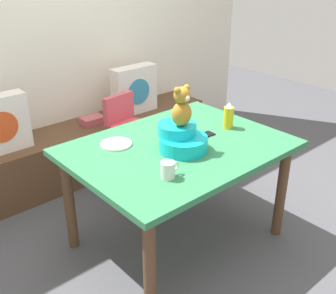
{
  "coord_description": "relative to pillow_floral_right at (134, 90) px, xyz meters",
  "views": [
    {
      "loc": [
        -1.6,
        -1.72,
        1.86
      ],
      "look_at": [
        0.0,
        0.1,
        0.69
      ],
      "focal_mm": 43.77,
      "sensor_mm": 36.0,
      "label": 1
    }
  ],
  "objects": [
    {
      "name": "teddy_bear",
      "position": [
        -0.61,
        -1.3,
        0.34
      ],
      "size": [
        0.13,
        0.12,
        0.25
      ],
      "color": "#A07424",
      "rests_on": "infant_seat_teal"
    },
    {
      "name": "window_bench",
      "position": [
        -0.58,
        0.02,
        -0.45
      ],
      "size": [
        2.6,
        0.44,
        0.46
      ],
      "primitive_type": "cube",
      "color": "brown",
      "rests_on": "ground_plane"
    },
    {
      "name": "highchair",
      "position": [
        -0.36,
        -0.42,
        -0.16
      ],
      "size": [
        0.35,
        0.48,
        0.79
      ],
      "color": "#D84C59",
      "rests_on": "ground_plane"
    },
    {
      "name": "coffee_mug",
      "position": [
        -0.9,
        -1.51,
        0.11
      ],
      "size": [
        0.12,
        0.08,
        0.09
      ],
      "color": "silver",
      "rests_on": "dining_table"
    },
    {
      "name": "cell_phone",
      "position": [
        -0.36,
        -1.25,
        0.06
      ],
      "size": [
        0.15,
        0.08,
        0.01
      ],
      "primitive_type": "cube",
      "rotation": [
        0.0,
        0.0,
        1.52
      ],
      "color": "black",
      "rests_on": "dining_table"
    },
    {
      "name": "ground_plane",
      "position": [
        -0.58,
        -1.24,
        -0.68
      ],
      "size": [
        8.0,
        8.0,
        0.0
      ],
      "primitive_type": "plane",
      "color": "#4C4C51"
    },
    {
      "name": "book_stack",
      "position": [
        -0.46,
        0.02,
        -0.19
      ],
      "size": [
        0.2,
        0.14,
        0.06
      ],
      "primitive_type": "cube",
      "color": "#BB555E",
      "rests_on": "window_bench"
    },
    {
      "name": "table_fork",
      "position": [
        -0.37,
        -1.05,
        0.06
      ],
      "size": [
        0.16,
        0.08,
        0.01
      ],
      "primitive_type": "cube",
      "rotation": [
        0.0,
        0.0,
        1.21
      ],
      "color": "silver",
      "rests_on": "dining_table"
    },
    {
      "name": "ketchup_bottle",
      "position": [
        -0.13,
        -1.26,
        0.15
      ],
      "size": [
        0.07,
        0.07,
        0.18
      ],
      "color": "gold",
      "rests_on": "dining_table"
    },
    {
      "name": "dinner_plate_near",
      "position": [
        -0.88,
        -0.98,
        0.07
      ],
      "size": [
        0.2,
        0.2,
        0.01
      ],
      "primitive_type": "cylinder",
      "color": "white",
      "rests_on": "dining_table"
    },
    {
      "name": "pillow_floral_right",
      "position": [
        0.0,
        0.0,
        0.0
      ],
      "size": [
        0.44,
        0.15,
        0.44
      ],
      "color": "white",
      "rests_on": "window_bench"
    },
    {
      "name": "back_wall",
      "position": [
        -0.58,
        0.29,
        0.62
      ],
      "size": [
        4.4,
        0.1,
        2.6
      ],
      "primitive_type": "cube",
      "color": "silver",
      "rests_on": "ground_plane"
    },
    {
      "name": "infant_seat_teal",
      "position": [
        -0.61,
        -1.3,
        0.13
      ],
      "size": [
        0.3,
        0.33,
        0.16
      ],
      "color": "#11B2C2",
      "rests_on": "dining_table"
    },
    {
      "name": "dining_table",
      "position": [
        -0.58,
        -1.24,
        -0.03
      ],
      "size": [
        1.35,
        1.03,
        0.74
      ],
      "color": "#2D7247",
      "rests_on": "ground_plane"
    }
  ]
}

